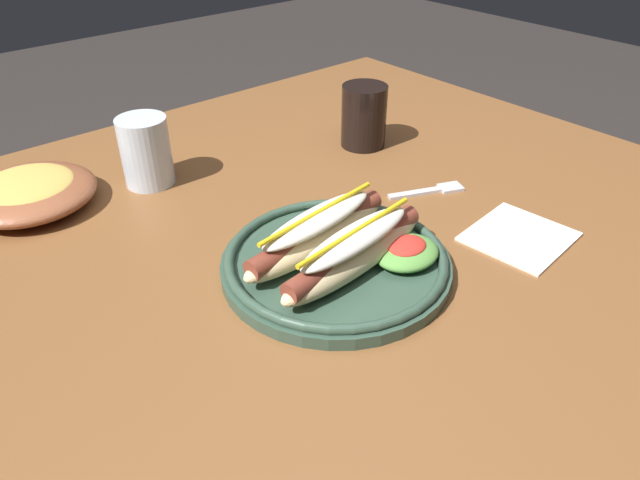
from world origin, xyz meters
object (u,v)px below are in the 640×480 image
(hot_dog_plate, at_px, (339,253))
(soda_cup, at_px, (364,116))
(water_cup, at_px, (146,151))
(fork, at_px, (432,190))
(napkin, at_px, (519,237))
(side_bowl, at_px, (29,191))

(hot_dog_plate, distance_m, soda_cup, 0.38)
(soda_cup, relative_size, water_cup, 1.00)
(soda_cup, distance_m, water_cup, 0.37)
(fork, relative_size, water_cup, 1.11)
(water_cup, height_order, napkin, water_cup)
(hot_dog_plate, bearing_deg, fork, 12.86)
(hot_dog_plate, distance_m, side_bowl, 0.47)
(hot_dog_plate, relative_size, side_bowl, 1.52)
(soda_cup, bearing_deg, side_bowl, 162.61)
(soda_cup, xyz_separation_m, napkin, (-0.05, -0.35, -0.05))
(side_bowl, bearing_deg, fork, -36.61)
(water_cup, relative_size, side_bowl, 0.57)
(water_cup, bearing_deg, fork, -44.70)
(water_cup, xyz_separation_m, napkin, (0.30, -0.47, -0.05))
(water_cup, relative_size, napkin, 0.82)
(hot_dog_plate, height_order, water_cup, water_cup)
(napkin, bearing_deg, hot_dog_plate, 155.89)
(hot_dog_plate, xyz_separation_m, fork, (0.24, 0.06, -0.02))
(soda_cup, bearing_deg, hot_dog_plate, -138.67)
(hot_dog_plate, distance_m, water_cup, 0.37)
(soda_cup, relative_size, napkin, 0.82)
(fork, xyz_separation_m, side_bowl, (-0.48, 0.35, 0.02))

